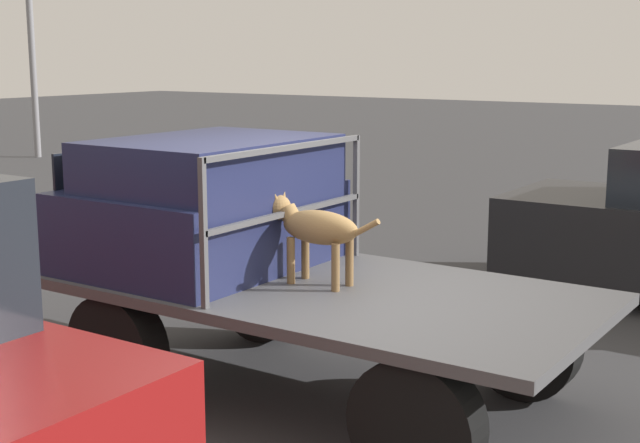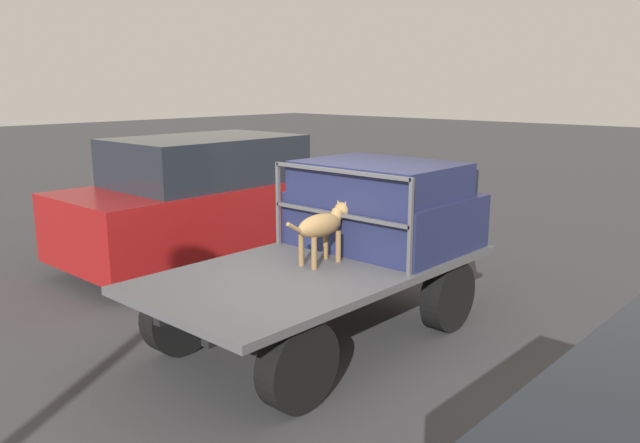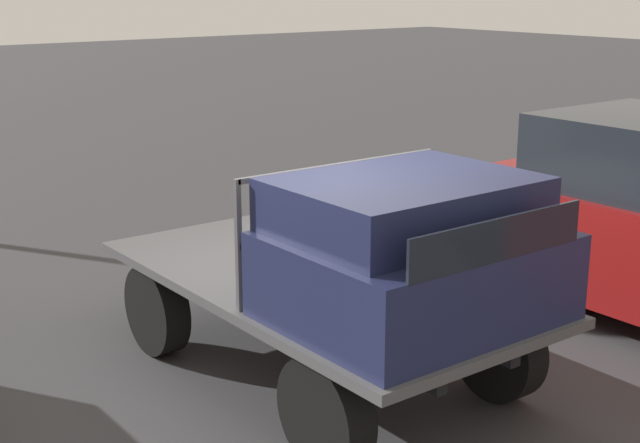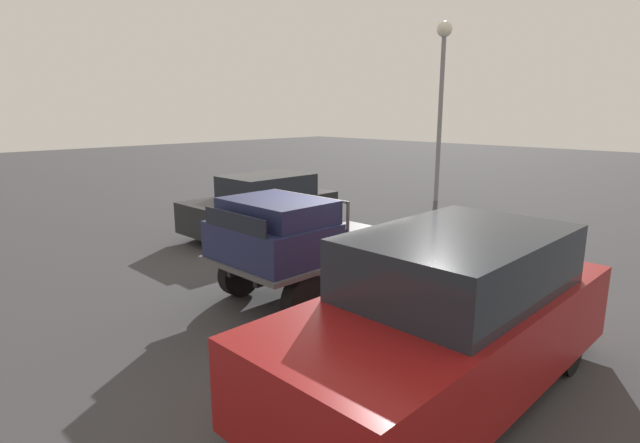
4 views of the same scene
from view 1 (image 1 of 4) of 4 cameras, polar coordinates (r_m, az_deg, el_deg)
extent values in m
plane|color=#38383A|center=(6.72, 0.17, -11.24)|extent=(80.00, 80.00, 0.00)
cylinder|color=black|center=(6.70, -12.82, -7.87)|extent=(0.81, 0.24, 0.81)
cylinder|color=black|center=(7.93, -3.75, -4.72)|extent=(0.81, 0.24, 0.81)
cylinder|color=black|center=(5.30, 6.17, -12.75)|extent=(0.81, 0.24, 0.81)
cylinder|color=black|center=(6.78, 13.01, -7.66)|extent=(0.81, 0.24, 0.81)
cube|color=black|center=(6.20, -1.66, -6.26)|extent=(3.62, 0.10, 0.18)
cube|color=black|center=(6.78, 1.85, -4.80)|extent=(3.62, 0.10, 0.18)
cube|color=#4C4C4F|center=(6.45, 0.18, -4.39)|extent=(3.94, 2.04, 0.08)
cube|color=#1E2347|center=(7.05, -7.58, -0.25)|extent=(1.55, 1.92, 0.62)
cube|color=#1E2347|center=(6.90, -6.96, 3.75)|extent=(1.32, 1.77, 0.38)
cube|color=black|center=(7.51, -12.07, 3.71)|extent=(0.02, 1.58, 0.29)
cube|color=#4C4C4F|center=(5.78, -7.47, -0.81)|extent=(0.04, 0.04, 0.99)
cube|color=#4C4C4F|center=(7.27, 2.33, 1.65)|extent=(0.04, 0.04, 0.99)
cube|color=#4C4C4F|center=(6.43, -2.04, 4.75)|extent=(0.04, 1.88, 0.04)
cube|color=#4C4C4F|center=(6.50, -2.01, 0.56)|extent=(0.04, 1.88, 0.04)
cylinder|color=brown|center=(6.43, -1.88, -2.51)|extent=(0.06, 0.06, 0.34)
cylinder|color=brown|center=(6.58, -0.95, -2.21)|extent=(0.06, 0.06, 0.34)
cylinder|color=brown|center=(6.22, 1.00, -2.96)|extent=(0.06, 0.06, 0.34)
cylinder|color=brown|center=(6.37, 1.90, -2.64)|extent=(0.06, 0.06, 0.34)
ellipsoid|color=olive|center=(6.35, 0.00, -0.38)|extent=(0.62, 0.25, 0.25)
sphere|color=brown|center=(6.45, -1.26, -0.59)|extent=(0.11, 0.11, 0.11)
cylinder|color=olive|center=(6.48, -1.94, 0.45)|extent=(0.17, 0.13, 0.17)
sphere|color=olive|center=(6.53, -2.66, 0.92)|extent=(0.18, 0.18, 0.18)
cone|color=brown|center=(6.58, -3.21, 0.87)|extent=(0.10, 0.10, 0.10)
cone|color=olive|center=(6.47, -2.87, 1.53)|extent=(0.06, 0.08, 0.10)
cone|color=olive|center=(6.55, -2.34, 1.65)|extent=(0.06, 0.08, 0.10)
cylinder|color=olive|center=(6.15, 2.78, -0.51)|extent=(0.26, 0.04, 0.18)
cylinder|color=black|center=(9.36, 15.50, -3.35)|extent=(0.60, 0.20, 0.60)
cylinder|color=black|center=(10.75, 18.02, -1.69)|extent=(0.60, 0.20, 0.60)
cylinder|color=gray|center=(22.94, -18.05, 12.02)|extent=(0.16, 0.16, 6.49)
camera|label=2|loc=(9.60, 42.20, 9.40)|focal=35.00mm
camera|label=3|loc=(13.00, -10.24, 13.71)|focal=50.00mm
camera|label=4|loc=(9.89, -63.88, 9.59)|focal=28.00mm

